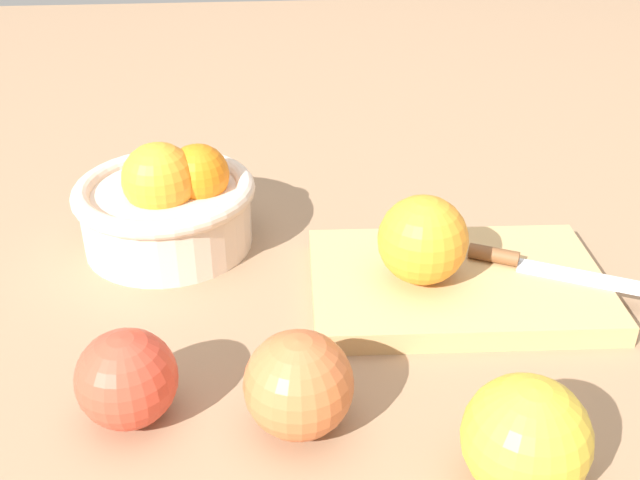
{
  "coord_description": "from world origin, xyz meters",
  "views": [
    {
      "loc": [
        -0.03,
        -0.51,
        0.38
      ],
      "look_at": [
        0.02,
        0.07,
        0.04
      ],
      "focal_mm": 41.75,
      "sensor_mm": 36.0,
      "label": 1
    }
  ],
  "objects_px": {
    "cutting_board": "(456,284)",
    "apple_front_center": "(299,385)",
    "orange_on_board": "(423,240)",
    "bowl": "(168,204)",
    "apple_front_left": "(127,379)",
    "apple_front_right": "(526,438)",
    "knife": "(530,264)"
  },
  "relations": [
    {
      "from": "orange_on_board",
      "to": "apple_front_left",
      "type": "bearing_deg",
      "value": -150.52
    },
    {
      "from": "cutting_board",
      "to": "orange_on_board",
      "type": "relative_size",
      "value": 3.32
    },
    {
      "from": "cutting_board",
      "to": "orange_on_board",
      "type": "distance_m",
      "value": 0.06
    },
    {
      "from": "bowl",
      "to": "apple_front_right",
      "type": "height_order",
      "value": "bowl"
    },
    {
      "from": "apple_front_right",
      "to": "apple_front_center",
      "type": "xyz_separation_m",
      "value": [
        -0.14,
        0.06,
        -0.0
      ]
    },
    {
      "from": "bowl",
      "to": "apple_front_right",
      "type": "bearing_deg",
      "value": -52.64
    },
    {
      "from": "orange_on_board",
      "to": "apple_front_center",
      "type": "xyz_separation_m",
      "value": [
        -0.12,
        -0.15,
        -0.02
      ]
    },
    {
      "from": "apple_front_right",
      "to": "apple_front_center",
      "type": "distance_m",
      "value": 0.15
    },
    {
      "from": "orange_on_board",
      "to": "apple_front_left",
      "type": "relative_size",
      "value": 1.09
    },
    {
      "from": "orange_on_board",
      "to": "cutting_board",
      "type": "bearing_deg",
      "value": 5.52
    },
    {
      "from": "apple_front_center",
      "to": "apple_front_left",
      "type": "xyz_separation_m",
      "value": [
        -0.12,
        0.02,
        -0.0
      ]
    },
    {
      "from": "apple_front_center",
      "to": "cutting_board",
      "type": "bearing_deg",
      "value": 45.83
    },
    {
      "from": "knife",
      "to": "apple_front_center",
      "type": "relative_size",
      "value": 1.91
    },
    {
      "from": "cutting_board",
      "to": "knife",
      "type": "distance_m",
      "value": 0.07
    },
    {
      "from": "cutting_board",
      "to": "apple_front_center",
      "type": "relative_size",
      "value": 3.38
    },
    {
      "from": "cutting_board",
      "to": "knife",
      "type": "height_order",
      "value": "knife"
    },
    {
      "from": "apple_front_right",
      "to": "apple_front_left",
      "type": "height_order",
      "value": "apple_front_right"
    },
    {
      "from": "orange_on_board",
      "to": "knife",
      "type": "height_order",
      "value": "orange_on_board"
    },
    {
      "from": "bowl",
      "to": "knife",
      "type": "distance_m",
      "value": 0.35
    },
    {
      "from": "knife",
      "to": "apple_front_left",
      "type": "xyz_separation_m",
      "value": [
        -0.34,
        -0.14,
        0.01
      ]
    },
    {
      "from": "orange_on_board",
      "to": "apple_front_center",
      "type": "bearing_deg",
      "value": -127.37
    },
    {
      "from": "cutting_board",
      "to": "apple_front_right",
      "type": "relative_size",
      "value": 3.18
    },
    {
      "from": "bowl",
      "to": "cutting_board",
      "type": "bearing_deg",
      "value": -22.54
    },
    {
      "from": "knife",
      "to": "apple_front_center",
      "type": "xyz_separation_m",
      "value": [
        -0.22,
        -0.16,
        0.01
      ]
    },
    {
      "from": "apple_front_center",
      "to": "apple_front_right",
      "type": "bearing_deg",
      "value": -24.83
    },
    {
      "from": "apple_front_center",
      "to": "apple_front_left",
      "type": "height_order",
      "value": "apple_front_center"
    },
    {
      "from": "cutting_board",
      "to": "apple_front_left",
      "type": "xyz_separation_m",
      "value": [
        -0.27,
        -0.14,
        0.03
      ]
    },
    {
      "from": "cutting_board",
      "to": "apple_front_center",
      "type": "distance_m",
      "value": 0.22
    },
    {
      "from": "cutting_board",
      "to": "bowl",
      "type": "bearing_deg",
      "value": 157.46
    },
    {
      "from": "orange_on_board",
      "to": "apple_front_right",
      "type": "bearing_deg",
      "value": -84.06
    },
    {
      "from": "orange_on_board",
      "to": "apple_front_right",
      "type": "height_order",
      "value": "orange_on_board"
    },
    {
      "from": "apple_front_center",
      "to": "orange_on_board",
      "type": "bearing_deg",
      "value": 52.63
    }
  ]
}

